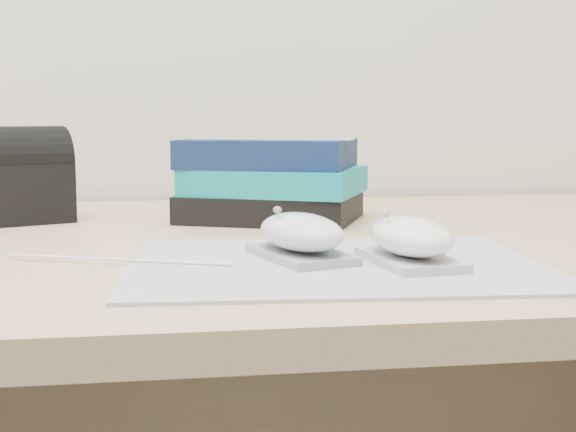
{
  "coord_description": "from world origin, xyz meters",
  "views": [
    {
      "loc": [
        -0.18,
        0.69,
        0.87
      ],
      "look_at": [
        -0.06,
        1.44,
        0.77
      ],
      "focal_mm": 50.0,
      "sensor_mm": 36.0,
      "label": 1
    }
  ],
  "objects": [
    {
      "name": "desk",
      "position": [
        0.0,
        1.64,
        0.5
      ],
      "size": [
        1.6,
        0.8,
        0.73
      ],
      "color": "tan",
      "rests_on": "ground"
    },
    {
      "name": "mousepad",
      "position": [
        -0.03,
        1.39,
        0.73
      ],
      "size": [
        0.39,
        0.31,
        0.0
      ],
      "primitive_type": "cube",
      "rotation": [
        0.0,
        0.0,
        -0.06
      ],
      "color": "gray",
      "rests_on": "desk"
    },
    {
      "name": "mouse_rear",
      "position": [
        -0.06,
        1.41,
        0.75
      ],
      "size": [
        0.1,
        0.13,
        0.05
      ],
      "color": "#959597",
      "rests_on": "mousepad"
    },
    {
      "name": "mouse_front",
      "position": [
        0.04,
        1.37,
        0.75
      ],
      "size": [
        0.08,
        0.12,
        0.05
      ],
      "color": "#ADAEB0",
      "rests_on": "mousepad"
    },
    {
      "name": "usb_cable",
      "position": [
        -0.23,
        1.42,
        0.73
      ],
      "size": [
        0.21,
        0.08,
        0.0
      ],
      "primitive_type": "cylinder",
      "rotation": [
        0.0,
        1.57,
        -0.37
      ],
      "color": "white",
      "rests_on": "mousepad"
    },
    {
      "name": "book_stack",
      "position": [
        -0.04,
        1.72,
        0.78
      ],
      "size": [
        0.27,
        0.24,
        0.11
      ],
      "color": "black",
      "rests_on": "desk"
    },
    {
      "name": "pouch",
      "position": [
        -0.37,
        1.74,
        0.79
      ],
      "size": [
        0.16,
        0.14,
        0.12
      ],
      "color": "black",
      "rests_on": "desk"
    }
  ]
}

